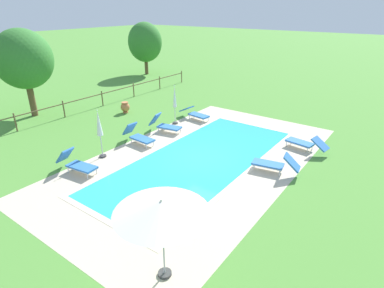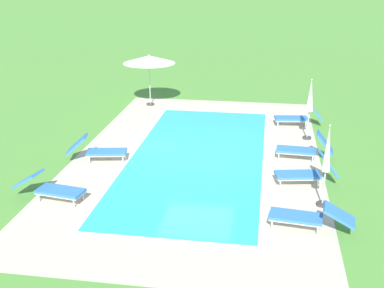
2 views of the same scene
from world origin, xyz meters
name	(u,v)px [view 1 (image 1 of 2)]	position (x,y,z in m)	size (l,w,h in m)	color
ground_plane	(200,159)	(0.00, 0.00, 0.00)	(160.00, 160.00, 0.00)	#518E38
pool_deck_paving	(200,159)	(0.00, 0.00, 0.00)	(14.58, 8.20, 0.01)	beige
swimming_pool_water	(200,159)	(0.00, 0.00, 0.01)	(10.79, 4.42, 0.01)	#2DB7C6
pool_coping_rim	(200,159)	(0.00, 0.00, 0.01)	(11.27, 4.90, 0.01)	beige
sun_lounger_north_near_steps	(139,136)	(-0.33, 3.56, 0.40)	(0.72, 1.89, 0.99)	#3370BC
sun_lounger_north_mid	(305,143)	(3.83, -3.55, 0.36)	(0.91, 2.10, 0.79)	#3370BC
sun_lounger_north_far	(165,125)	(1.68, 3.51, 0.40)	(0.93, 1.91, 1.01)	#3370BC
sun_lounger_north_end	(77,163)	(-4.01, 3.50, 0.39)	(0.83, 1.94, 0.97)	#3370BC
sun_lounger_south_near_corner	(195,113)	(4.39, 3.40, 0.35)	(0.84, 2.12, 0.72)	#3370BC
sun_lounger_south_mid	(275,164)	(0.85, -3.21, 0.38)	(0.94, 2.03, 0.90)	#3370BC
patio_umbrella_open_foreground	(162,207)	(-6.10, -3.09, 2.11)	(2.36, 2.36, 2.34)	#383838
patio_umbrella_closed_row_west	(99,126)	(-2.45, 3.79, 1.51)	(0.32, 0.32, 2.29)	#383838
patio_umbrella_closed_row_centre	(175,100)	(3.03, 3.88, 1.45)	(0.32, 0.32, 2.32)	#383838
terracotta_urn_near_fence	(125,107)	(2.73, 7.81, 0.38)	(0.58, 0.58, 0.71)	#C67547
perimeter_fence	(63,106)	(-0.12, 10.26, 0.69)	(24.16, 0.08, 1.05)	brown
tree_far_west	(145,42)	(12.83, 15.47, 3.11)	(3.31, 3.31, 5.03)	brown
tree_centre	(23,59)	(-1.05, 12.09, 3.50)	(3.40, 3.40, 5.29)	brown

